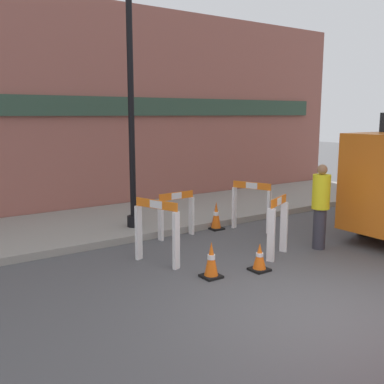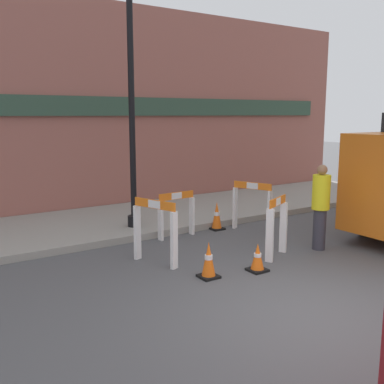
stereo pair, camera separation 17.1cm
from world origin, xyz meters
name	(u,v)px [view 1 (the left image)]	position (x,y,z in m)	size (l,w,h in m)	color
ground_plane	(329,317)	(0.00, 0.00, 0.00)	(60.00, 60.00, 0.00)	#4C4C4F
sidewalk_slab	(122,221)	(0.00, 6.12, 0.07)	(18.00, 3.24, 0.14)	gray
storefront_facade	(90,108)	(0.00, 7.81, 2.75)	(18.00, 0.22, 5.50)	#93564C
streetlamp_post	(130,64)	(-0.15, 5.19, 3.62)	(0.44, 0.44, 5.43)	black
barricade_0	(157,230)	(-0.78, 3.08, 0.62)	(0.42, 0.91, 1.14)	white
barricade_1	(278,225)	(1.26, 2.20, 0.59)	(0.72, 0.43, 1.12)	white
barricade_2	(251,204)	(2.13, 3.87, 0.60)	(0.47, 0.90, 1.10)	white
barricade_3	(176,213)	(0.44, 4.35, 0.53)	(0.87, 0.18, 0.98)	white
traffic_cone_0	(216,216)	(1.54, 4.40, 0.31)	(0.30, 0.30, 0.64)	black
traffic_cone_1	(260,258)	(0.46, 1.81, 0.23)	(0.30, 0.30, 0.48)	black
traffic_cone_2	(211,260)	(-0.40, 2.01, 0.29)	(0.30, 0.30, 0.59)	black
person_worker	(321,204)	(2.29, 2.09, 0.89)	(0.48, 0.48, 1.65)	#33333D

